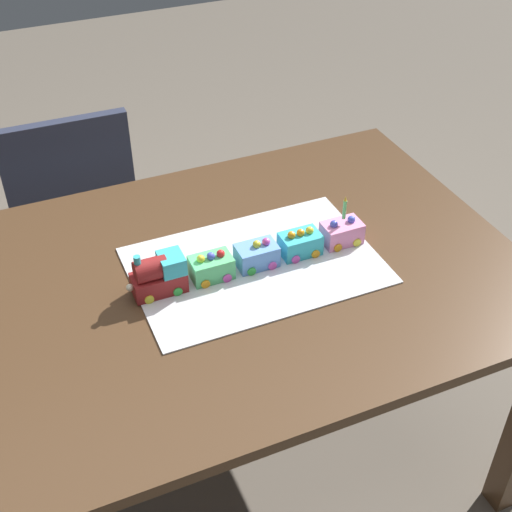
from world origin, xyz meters
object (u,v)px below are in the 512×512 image
Objects in this scene: dining_table at (236,304)px; cake_car_gondola_sky_blue at (256,254)px; cake_car_tanker_mint_green at (211,266)px; cake_car_caboose_turquoise at (299,242)px; cake_car_hopper_bubblegum at (341,231)px; birthday_candle at (344,207)px; chair at (73,209)px; cake_locomotive at (158,274)px.

dining_table is 0.15m from cake_car_gondola_sky_blue.
cake_car_tanker_mint_green reaches higher than dining_table.
cake_car_gondola_sky_blue is 1.00× the size of cake_car_caboose_turquoise.
cake_car_tanker_mint_green is at bearing 180.00° from cake_car_gondola_sky_blue.
birthday_candle is at bearing -0.00° from cake_car_hopper_bubblegum.
chair is 1.04m from cake_car_hopper_bubblegum.
cake_car_tanker_mint_green is 0.12m from cake_car_gondola_sky_blue.
cake_car_caboose_turquoise is (0.12, 0.00, 0.00)m from cake_car_gondola_sky_blue.
dining_table is at bearing -1.31° from cake_locomotive.
cake_car_hopper_bubblegum reaches higher than dining_table.
cake_car_tanker_mint_green is at bearing 180.00° from cake_car_caboose_turquoise.
cake_locomotive is 1.40× the size of cake_car_tanker_mint_green.
dining_table is at bearing 108.80° from chair.
cake_car_hopper_bubblegum is at bearing 0.85° from dining_table.
cake_car_tanker_mint_green and cake_car_caboose_turquoise have the same top height.
birthday_candle is (0.48, 0.00, 0.06)m from cake_locomotive.
cake_car_hopper_bubblegum is at bearing 125.05° from chair.
cake_car_gondola_sky_blue is at bearing 4.33° from dining_table.
chair is (-0.27, 0.83, -0.16)m from dining_table.
cake_car_caboose_turquoise is at bearing 0.00° from cake_locomotive.
dining_table is at bearing -4.05° from cake_car_tanker_mint_green.
cake_car_tanker_mint_green is 0.24m from cake_car_caboose_turquoise.
cake_car_gondola_sky_blue is at bearing 180.00° from cake_car_caboose_turquoise.
chair is at bearing 107.85° from dining_table.
chair is at bearing 104.02° from cake_car_tanker_mint_green.
cake_car_gondola_sky_blue reaches higher than dining_table.
birthday_candle reaches higher than cake_car_hopper_bubblegum.
cake_car_tanker_mint_green is 0.35m from cake_car_hopper_bubblegum.
chair and cake_locomotive have the same top height.
chair is 13.19× the size of birthday_candle.
chair reaches higher than cake_car_gondola_sky_blue.
cake_car_hopper_bubblegum is at bearing 0.00° from cake_car_tanker_mint_green.
birthday_candle is at bearing -0.00° from cake_car_tanker_mint_green.
cake_locomotive is 0.13m from cake_car_tanker_mint_green.
chair is at bearing 118.13° from cake_car_caboose_turquoise.
cake_car_tanker_mint_green is at bearing 175.95° from dining_table.
dining_table is 0.22m from cake_car_caboose_turquoise.
cake_car_tanker_mint_green is 1.00× the size of cake_car_gondola_sky_blue.
birthday_candle is at bearing -0.00° from cake_car_caboose_turquoise.
cake_car_gondola_sky_blue is (0.33, -0.83, 0.30)m from chair.
cake_car_hopper_bubblegum is 0.07m from birthday_candle.
birthday_candle reaches higher than cake_car_tanker_mint_green.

